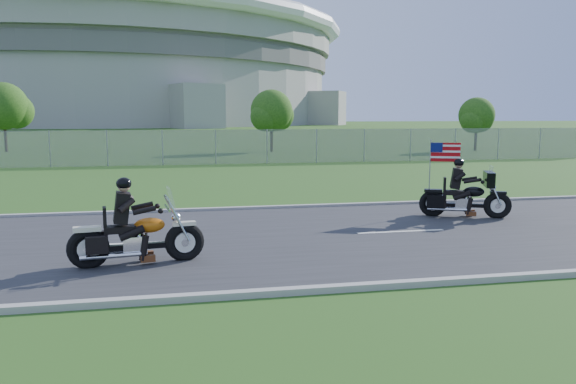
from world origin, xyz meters
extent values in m
plane|color=#254B17|center=(0.00, 0.00, 0.00)|extent=(420.00, 420.00, 0.00)
cube|color=#28282B|center=(0.00, 0.00, 0.02)|extent=(120.00, 8.00, 0.04)
cube|color=#9E9B93|center=(0.00, 4.05, 0.05)|extent=(120.00, 0.18, 0.12)
cube|color=#9E9B93|center=(0.00, -4.05, 0.05)|extent=(120.00, 0.18, 0.12)
cube|color=gray|center=(-5.00, 20.00, 1.00)|extent=(60.00, 0.03, 2.00)
cylinder|color=#A3A099|center=(-20.00, 170.00, 10.00)|extent=(130.00, 130.00, 20.00)
cylinder|color=#605E5B|center=(-20.00, 170.00, 17.00)|extent=(132.00, 132.00, 4.00)
cylinder|color=#A3A099|center=(-20.00, 170.00, 23.00)|extent=(134.00, 134.00, 6.00)
torus|color=white|center=(-20.00, 170.00, 27.00)|extent=(140.40, 140.40, 4.40)
cylinder|color=#382316|center=(6.00, 30.00, 1.26)|extent=(0.22, 0.22, 2.52)
sphere|color=#1D4412|center=(6.00, 30.00, 3.15)|extent=(3.20, 3.20, 3.20)
sphere|color=#1D4412|center=(6.64, 30.48, 2.79)|extent=(2.40, 2.40, 2.40)
sphere|color=#1D4412|center=(5.44, 29.60, 2.70)|extent=(2.24, 2.24, 2.24)
cylinder|color=#382316|center=(-14.00, 34.00, 1.40)|extent=(0.22, 0.22, 2.80)
sphere|color=#1D4412|center=(-14.00, 34.00, 3.50)|extent=(3.60, 3.60, 3.60)
sphere|color=#1D4412|center=(-13.28, 34.54, 3.10)|extent=(2.70, 2.70, 2.70)
cylinder|color=#382316|center=(22.00, 28.00, 1.12)|extent=(0.22, 0.22, 2.24)
sphere|color=#1D4412|center=(22.00, 28.00, 2.80)|extent=(2.80, 2.80, 2.80)
sphere|color=#1D4412|center=(22.56, 28.42, 2.48)|extent=(2.10, 2.10, 2.10)
sphere|color=#1D4412|center=(21.51, 27.65, 2.40)|extent=(1.96, 1.96, 1.96)
torus|color=black|center=(-1.20, -1.65, 0.40)|extent=(0.79, 0.29, 0.77)
torus|color=black|center=(-2.96, -1.88, 0.40)|extent=(0.79, 0.29, 0.77)
ellipsoid|color=#C55F0E|center=(-1.85, -1.73, 0.77)|extent=(0.62, 0.41, 0.29)
cube|color=black|center=(-2.39, -1.80, 0.73)|extent=(0.61, 0.39, 0.13)
cube|color=black|center=(-2.34, -1.79, 1.14)|extent=(0.30, 0.45, 0.58)
sphere|color=black|center=(-2.29, -1.79, 1.59)|extent=(0.32, 0.32, 0.28)
cube|color=silver|center=(-1.44, -1.68, 1.27)|extent=(0.10, 0.48, 0.42)
torus|color=black|center=(7.32, 1.19, 0.39)|extent=(0.76, 0.47, 0.75)
torus|color=black|center=(5.73, 1.87, 0.39)|extent=(0.76, 0.47, 0.75)
ellipsoid|color=black|center=(6.73, 1.44, 0.75)|extent=(0.65, 0.52, 0.28)
cube|color=black|center=(6.25, 1.65, 0.71)|extent=(0.63, 0.50, 0.12)
cube|color=black|center=(6.29, 1.63, 1.11)|extent=(0.39, 0.47, 0.56)
sphere|color=black|center=(6.34, 1.61, 1.54)|extent=(0.36, 0.36, 0.27)
cube|color=black|center=(7.09, 1.29, 1.11)|extent=(0.53, 0.84, 0.41)
cube|color=#B70C11|center=(6.09, 1.94, 1.82)|extent=(0.75, 0.34, 0.53)
camera|label=1|loc=(-1.35, -12.56, 2.87)|focal=35.00mm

